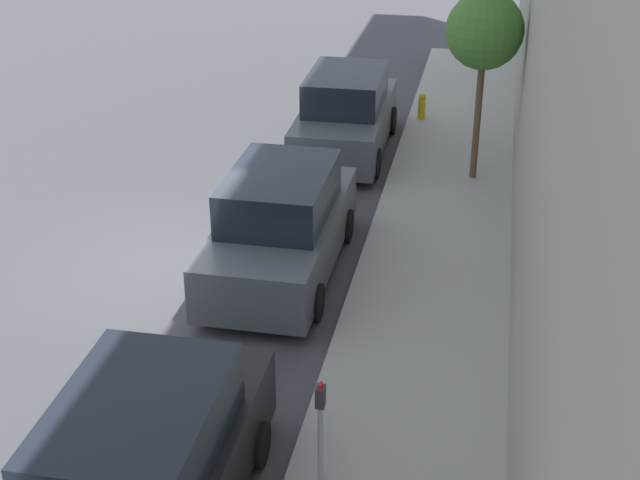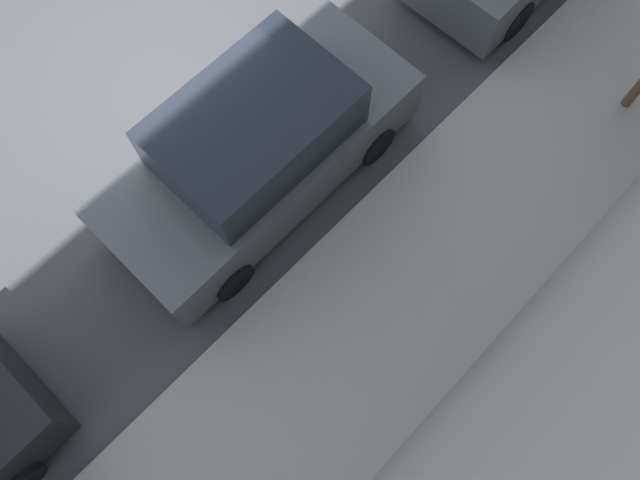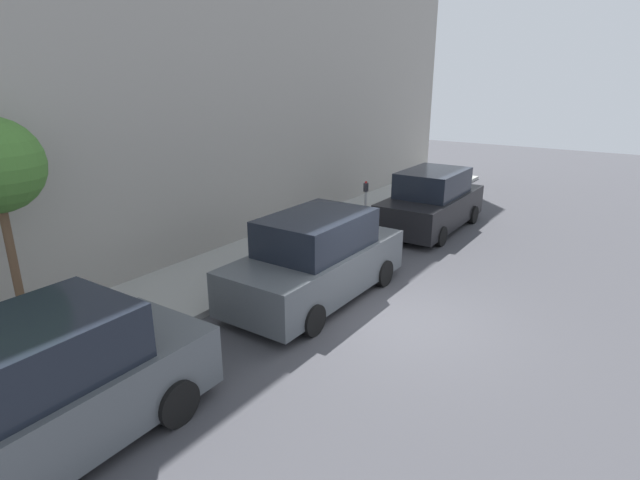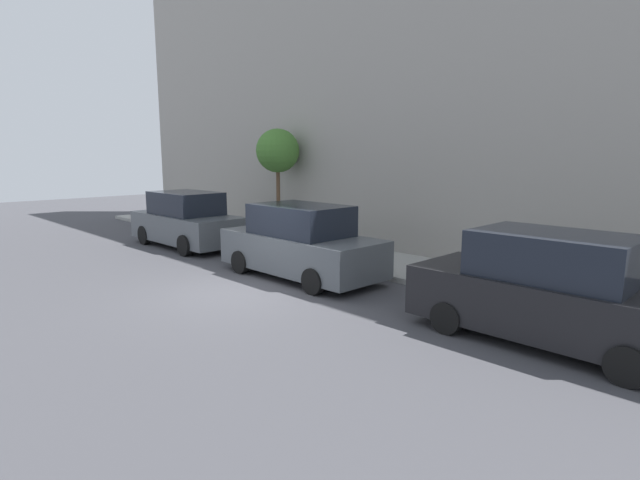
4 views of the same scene
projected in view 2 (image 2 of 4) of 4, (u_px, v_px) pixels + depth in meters
name	position (u px, v px, depth m)	size (l,w,h in m)	color
ground_plane	(169.00, 98.00, 10.09)	(60.00, 60.00, 0.00)	#424247
sidewalk	(394.00, 301.00, 8.87)	(2.75, 32.00, 0.15)	#9E9E99
parked_suv_second	(258.00, 150.00, 8.72)	(2.08, 4.80, 1.98)	#4C5156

